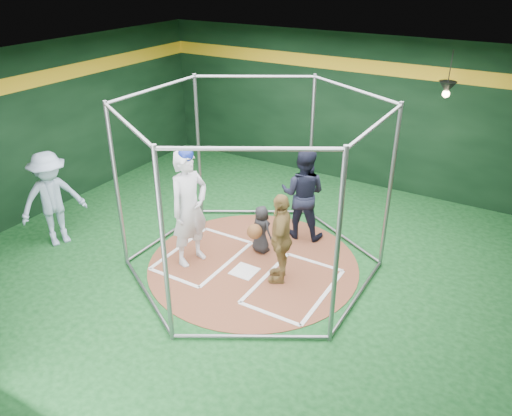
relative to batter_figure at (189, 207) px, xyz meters
The scene contains 12 objects.
room_shell 1.30m from the batter_figure, 25.06° to the left, with size 10.10×9.10×3.53m.
clay_disc 1.56m from the batter_figure, 24.69° to the left, with size 3.80×3.80×0.01m, color brown.
home_plate 1.49m from the batter_figure, ahead, with size 0.43×0.43×0.01m, color white.
batter_box_left 1.10m from the batter_figure, 72.84° to the left, with size 1.17×1.77×0.01m.
batter_box_right 2.25m from the batter_figure, ahead, with size 1.17×1.77×0.01m.
batting_cage 1.19m from the batter_figure, 24.69° to the left, with size 4.05×4.67×3.00m.
pendant_lamp_near 5.44m from the batter_figure, 51.66° to the left, with size 0.34×0.34×0.90m.
batter_figure is the anchor object (origin of this frame).
visitor_leopard 1.70m from the batter_figure, 10.63° to the left, with size 0.94×0.39×1.61m, color tan.
catcher_figure 1.42m from the batter_figure, 44.01° to the left, with size 0.52×0.59×0.93m.
umpire 2.27m from the batter_figure, 54.74° to the left, with size 0.88×0.69×1.81m, color black.
bystander_blue 2.75m from the batter_figure, 163.31° to the right, with size 1.20×0.69×1.86m, color #92A8C2.
Camera 1 is at (3.94, -6.53, 5.02)m, focal length 35.00 mm.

